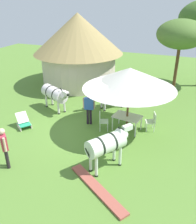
# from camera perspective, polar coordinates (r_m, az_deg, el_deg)

# --- Properties ---
(ground_plane) EXTENTS (36.00, 36.00, 0.00)m
(ground_plane) POSITION_cam_1_polar(r_m,az_deg,el_deg) (11.38, -3.72, -4.65)
(ground_plane) COLOR #557F31
(thatched_hut) EXTENTS (6.18, 6.18, 4.84)m
(thatched_hut) POSITION_cam_1_polar(r_m,az_deg,el_deg) (17.08, -4.71, 15.24)
(thatched_hut) COLOR beige
(thatched_hut) RESTS_ON ground_plane
(shade_umbrella) EXTENTS (4.14, 4.14, 3.04)m
(shade_umbrella) POSITION_cam_1_polar(r_m,az_deg,el_deg) (10.52, 7.55, 8.03)
(shade_umbrella) COLOR brown
(shade_umbrella) RESTS_ON ground_plane
(patio_dining_table) EXTENTS (1.40, 1.03, 0.74)m
(patio_dining_table) POSITION_cam_1_polar(r_m,az_deg,el_deg) (11.26, 6.98, -1.37)
(patio_dining_table) COLOR silver
(patio_dining_table) RESTS_ON ground_plane
(patio_chair_west_end) EXTENTS (0.55, 0.56, 0.90)m
(patio_chair_west_end) POSITION_cam_1_polar(r_m,az_deg,el_deg) (11.26, 0.97, -1.92)
(patio_chair_west_end) COLOR silver
(patio_chair_west_end) RESTS_ON ground_plane
(patio_chair_near_hut) EXTENTS (0.55, 0.56, 0.90)m
(patio_chair_near_hut) POSITION_cam_1_polar(r_m,az_deg,el_deg) (11.50, 12.79, -1.97)
(patio_chair_near_hut) COLOR white
(patio_chair_near_hut) RESTS_ON ground_plane
(guest_beside_umbrella) EXTENTS (0.57, 0.31, 1.64)m
(guest_beside_umbrella) POSITION_cam_1_polar(r_m,az_deg,el_deg) (11.58, -2.17, 1.47)
(guest_beside_umbrella) COLOR black
(guest_beside_umbrella) RESTS_ON ground_plane
(standing_watcher) EXTENTS (0.47, 0.45, 1.65)m
(standing_watcher) POSITION_cam_1_polar(r_m,az_deg,el_deg) (9.26, -21.50, -7.25)
(standing_watcher) COLOR black
(standing_watcher) RESTS_ON ground_plane
(striped_lounge_chair) EXTENTS (0.95, 0.88, 0.67)m
(striped_lounge_chair) POSITION_cam_1_polar(r_m,az_deg,el_deg) (12.14, -17.35, -2.40)
(striped_lounge_chair) COLOR #27A171
(striped_lounge_chair) RESTS_ON ground_plane
(zebra_nearest_camera) EXTENTS (1.64, 1.72, 1.53)m
(zebra_nearest_camera) POSITION_cam_1_polar(r_m,az_deg,el_deg) (13.34, 3.18, 4.88)
(zebra_nearest_camera) COLOR silver
(zebra_nearest_camera) RESTS_ON ground_plane
(zebra_by_umbrella) EXTENTS (1.39, 1.84, 1.58)m
(zebra_by_umbrella) POSITION_cam_1_polar(r_m,az_deg,el_deg) (8.58, 2.18, -7.64)
(zebra_by_umbrella) COLOR silver
(zebra_by_umbrella) RESTS_ON ground_plane
(zebra_toward_hut) EXTENTS (2.13, 1.37, 1.49)m
(zebra_toward_hut) POSITION_cam_1_polar(r_m,az_deg,el_deg) (13.33, -10.27, 4.29)
(zebra_toward_hut) COLOR silver
(zebra_toward_hut) RESTS_ON ground_plane
(acacia_tree_behind_hut) EXTENTS (2.78, 2.78, 4.68)m
(acacia_tree_behind_hut) POSITION_cam_1_polar(r_m,az_deg,el_deg) (14.99, 19.25, 17.09)
(acacia_tree_behind_hut) COLOR #51341E
(acacia_tree_behind_hut) RESTS_ON ground_plane
(brick_patio_kerb) EXTENTS (2.54, 1.83, 0.08)m
(brick_patio_kerb) POSITION_cam_1_polar(r_m,az_deg,el_deg) (8.30, -0.16, -17.82)
(brick_patio_kerb) COLOR #A04E41
(brick_patio_kerb) RESTS_ON ground_plane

